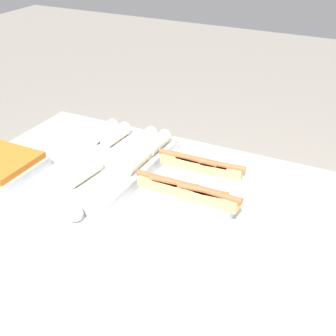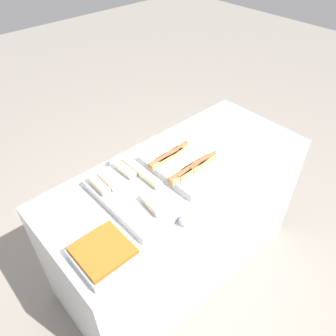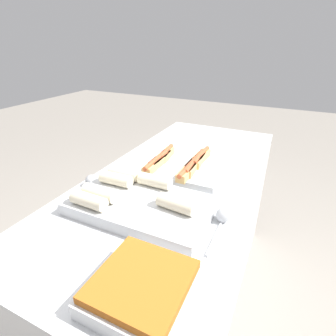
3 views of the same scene
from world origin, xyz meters
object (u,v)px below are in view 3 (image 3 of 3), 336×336
tray_hotdogs (178,167)px  tray_wraps (138,202)px  serving_spoon_far (90,182)px  tray_side_front (142,288)px  serving_spoon_near (222,217)px

tray_hotdogs → tray_wraps: tray_wraps is taller
tray_hotdogs → serving_spoon_far: size_ratio=2.01×
tray_hotdogs → tray_side_front: (-0.69, -0.20, -0.00)m
serving_spoon_near → tray_side_front: bearing=165.1°
tray_wraps → serving_spoon_near: (0.06, -0.33, -0.01)m
tray_hotdogs → serving_spoon_near: tray_hotdogs is taller
tray_hotdogs → tray_side_front: size_ratio=1.81×
tray_wraps → serving_spoon_far: size_ratio=2.38×
tray_side_front → serving_spoon_far: bearing=52.1°
tray_side_front → serving_spoon_far: tray_side_front is taller
tray_side_front → serving_spoon_near: bearing=-14.9°
tray_hotdogs → serving_spoon_far: (-0.30, 0.31, -0.01)m
tray_side_front → serving_spoon_near: (0.40, -0.11, -0.01)m
tray_wraps → serving_spoon_near: tray_wraps is taller
serving_spoon_near → tray_hotdogs: bearing=45.9°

